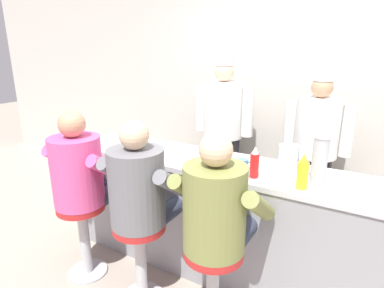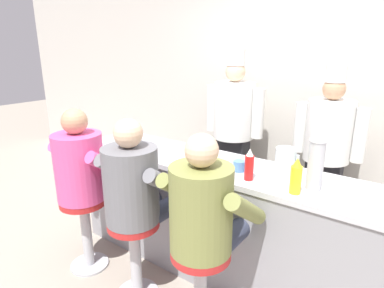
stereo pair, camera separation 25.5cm
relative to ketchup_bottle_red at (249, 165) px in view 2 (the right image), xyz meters
name	(u,v)px [view 2 (the right image)]	position (x,y,z in m)	size (l,w,h in m)	color
wall_back	(296,92)	(-0.27, 1.64, 0.29)	(10.00, 0.06, 2.70)	beige
diner_counter	(224,220)	(-0.27, 0.16, -0.58)	(2.78, 0.58, 0.96)	gray
ketchup_bottle_red	(249,165)	(0.00, 0.00, 0.00)	(0.06, 0.06, 0.22)	red
mustard_bottle_yellow	(296,177)	(0.32, -0.02, 0.00)	(0.07, 0.07, 0.23)	yellow
water_pitcher_clear	(285,163)	(0.18, 0.17, 0.00)	(0.16, 0.14, 0.21)	silver
breakfast_plate	(134,147)	(-1.13, 0.03, -0.09)	(0.27, 0.27, 0.05)	white
cereal_bowl	(206,155)	(-0.48, 0.20, -0.08)	(0.14, 0.14, 0.05)	white
coffee_mug_blue	(240,166)	(-0.12, 0.10, -0.06)	(0.13, 0.09, 0.08)	#4C7AB2
cup_stack_steel	(316,165)	(0.40, 0.10, 0.06)	(0.10, 0.10, 0.32)	#B7BABF
diner_seated_pink	(84,173)	(-1.24, -0.43, -0.21)	(0.58, 0.57, 1.38)	#B2B5BA
diner_seated_grey	(135,191)	(-0.66, -0.43, -0.21)	(0.58, 0.57, 1.38)	#B2B5BA
diner_seated_olive	(204,217)	(-0.07, -0.43, -0.21)	(0.57, 0.56, 1.37)	#B2B5BA
cook_in_whites_near	(233,124)	(-0.82, 1.28, -0.07)	(0.70, 0.45, 1.80)	#232328
cook_in_whites_far	(327,146)	(0.20, 1.27, -0.14)	(0.65, 0.42, 1.68)	#232328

